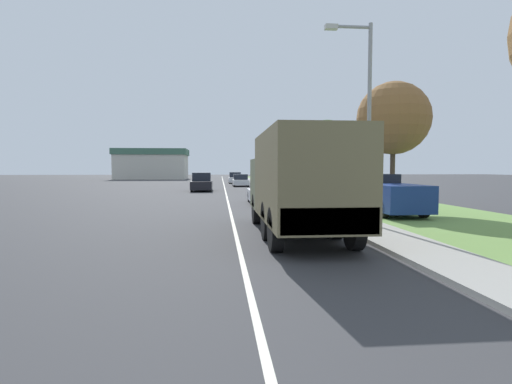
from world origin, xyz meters
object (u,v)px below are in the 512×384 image
at_px(car_fourth_ahead, 235,178).
at_px(car_second_ahead, 202,183).
at_px(car_nearest_ahead, 266,193).
at_px(car_third_ahead, 241,181).
at_px(pickup_truck, 385,194).
at_px(lamp_post, 364,106).
at_px(military_truck, 298,181).

bearing_deg(car_fourth_ahead, car_second_ahead, -101.53).
bearing_deg(car_nearest_ahead, car_third_ahead, 90.68).
xyz_separation_m(car_third_ahead, pickup_truck, (5.26, -28.38, 0.26)).
bearing_deg(car_second_ahead, pickup_truck, -63.98).
xyz_separation_m(pickup_truck, lamp_post, (-2.61, -4.19, 3.40)).
relative_size(car_nearest_ahead, pickup_truck, 0.90).
bearing_deg(lamp_post, car_fourth_ahead, 94.05).
distance_m(car_fourth_ahead, lamp_post, 41.92).
distance_m(car_second_ahead, lamp_post, 24.48).
distance_m(car_second_ahead, pickup_truck, 21.24).
relative_size(car_nearest_ahead, lamp_post, 0.70).
xyz_separation_m(car_second_ahead, lamp_post, (6.70, -23.27, 3.54)).
relative_size(car_third_ahead, car_fourth_ahead, 0.96).
height_order(car_fourth_ahead, pickup_truck, pickup_truck).
relative_size(military_truck, car_nearest_ahead, 1.58).
distance_m(car_third_ahead, lamp_post, 32.88).
relative_size(military_truck, car_third_ahead, 1.97).
height_order(military_truck, car_third_ahead, military_truck).
xyz_separation_m(military_truck, car_fourth_ahead, (-0.32, 43.32, -1.03)).
height_order(car_fourth_ahead, lamp_post, lamp_post).
bearing_deg(car_third_ahead, car_second_ahead, -113.58).
relative_size(car_second_ahead, lamp_post, 0.65).
bearing_deg(military_truck, car_fourth_ahead, 90.42).
bearing_deg(car_second_ahead, military_truck, -80.73).
height_order(pickup_truck, lamp_post, lamp_post).
height_order(car_nearest_ahead, car_fourth_ahead, car_fourth_ahead).
bearing_deg(car_fourth_ahead, car_nearest_ahead, -88.97).
xyz_separation_m(car_nearest_ahead, car_fourth_ahead, (-0.58, 32.22, 0.03)).
bearing_deg(lamp_post, car_second_ahead, 106.07).
xyz_separation_m(military_truck, car_nearest_ahead, (0.26, 11.11, -1.06)).
bearing_deg(car_fourth_ahead, pickup_truck, -81.55).
bearing_deg(car_second_ahead, lamp_post, -73.93).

